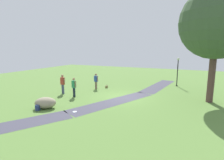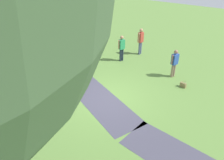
{
  "view_description": "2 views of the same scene",
  "coord_description": "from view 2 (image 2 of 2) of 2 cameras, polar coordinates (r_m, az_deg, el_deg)",
  "views": [
    {
      "loc": [
        14.04,
        5.34,
        4.16
      ],
      "look_at": [
        0.3,
        -0.99,
        1.48
      ],
      "focal_mm": 28.63,
      "sensor_mm": 36.0,
      "label": 1
    },
    {
      "loc": [
        -5.06,
        7.19,
        6.11
      ],
      "look_at": [
        -0.42,
        0.34,
        1.31
      ],
      "focal_mm": 35.4,
      "sensor_mm": 36.0,
      "label": 2
    }
  ],
  "objects": [
    {
      "name": "woman_with_handbag",
      "position": [
        12.57,
        15.85,
        4.57
      ],
      "size": [
        0.35,
        0.49,
        1.61
      ],
      "color": "#7D6654",
      "rests_on": "ground"
    },
    {
      "name": "passerby_on_path",
      "position": [
        14.03,
        2.51,
        8.62
      ],
      "size": [
        0.35,
        0.49,
        1.68
      ],
      "color": "#1E2936",
      "rests_on": "ground"
    },
    {
      "name": "frisbee_on_grass",
      "position": [
        14.59,
        -12.8,
        4.63
      ],
      "size": [
        0.27,
        0.27,
        0.02
      ],
      "color": "white",
      "rests_on": "ground"
    },
    {
      "name": "ground_plane",
      "position": [
        10.71,
        -0.86,
        -4.67
      ],
      "size": [
        48.0,
        48.0,
        0.0
      ],
      "primitive_type": "plane",
      "color": "#597F39"
    },
    {
      "name": "footpath_segment_far",
      "position": [
        18.67,
        -16.44,
        9.82
      ],
      "size": [
        7.66,
        5.57,
        0.01
      ],
      "color": "#403F4E",
      "rests_on": "ground"
    },
    {
      "name": "backpack_by_boulder",
      "position": [
        16.64,
        -8.91,
        8.93
      ],
      "size": [
        0.33,
        0.33,
        0.4
      ],
      "color": "navy",
      "rests_on": "ground"
    },
    {
      "name": "handbag_on_grass",
      "position": [
        12.05,
        17.9,
        -1.18
      ],
      "size": [
        0.34,
        0.33,
        0.31
      ],
      "color": "olive",
      "rests_on": "ground"
    },
    {
      "name": "footpath_segment_mid",
      "position": [
        11.68,
        -6.83,
        -1.65
      ],
      "size": [
        8.0,
        4.62,
        0.01
      ],
      "color": "#403F4E",
      "rests_on": "ground"
    },
    {
      "name": "man_near_boulder",
      "position": [
        15.12,
        7.41,
        10.35
      ],
      "size": [
        0.28,
        0.52,
        1.8
      ],
      "color": "#475070",
      "rests_on": "ground"
    },
    {
      "name": "lawn_boulder",
      "position": [
        16.1,
        -7.7,
        9.07
      ],
      "size": [
        1.55,
        1.76,
        0.79
      ],
      "color": "gray",
      "rests_on": "ground"
    }
  ]
}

